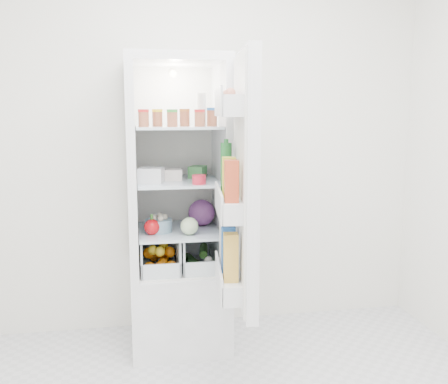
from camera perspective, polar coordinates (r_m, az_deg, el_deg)
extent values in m
cube|color=white|center=(3.37, -2.42, 6.26)|extent=(3.00, 0.02, 2.60)
cube|color=silver|center=(3.30, -5.12, -12.62)|extent=(0.60, 0.60, 0.50)
cube|color=silver|center=(3.07, -5.55, 14.80)|extent=(0.60, 0.60, 0.05)
cube|color=silver|center=(3.35, -5.76, 3.20)|extent=(0.60, 0.05, 1.25)
cube|color=silver|center=(3.07, -10.49, 2.53)|extent=(0.05, 0.60, 1.25)
cube|color=silver|center=(3.11, -0.30, 2.78)|extent=(0.05, 0.60, 1.25)
cube|color=white|center=(3.32, -5.72, 3.15)|extent=(0.50, 0.01, 1.25)
sphere|color=white|center=(3.28, -5.84, 13.31)|extent=(0.05, 0.05, 0.05)
cube|color=silver|center=(3.12, -5.21, -4.42)|extent=(0.49, 0.53, 0.01)
cube|color=silver|center=(3.06, -5.30, 1.22)|extent=(0.49, 0.53, 0.02)
cube|color=silver|center=(3.03, -5.39, 7.40)|extent=(0.49, 0.53, 0.02)
cylinder|color=#B21919|center=(2.89, -9.17, 8.22)|extent=(0.06, 0.06, 0.08)
cylinder|color=gold|center=(2.94, -7.62, 8.27)|extent=(0.06, 0.06, 0.08)
cylinder|color=#267226|center=(2.87, -5.93, 8.28)|extent=(0.06, 0.06, 0.08)
cylinder|color=brown|center=(2.97, -4.52, 8.34)|extent=(0.06, 0.06, 0.08)
cylinder|color=#B21919|center=(2.91, -2.80, 8.33)|extent=(0.06, 0.06, 0.08)
cylinder|color=#194C8C|center=(2.97, -1.38, 8.36)|extent=(0.06, 0.06, 0.08)
cylinder|color=white|center=(3.02, -2.59, 9.38)|extent=(0.06, 0.06, 0.19)
cube|color=silver|center=(2.96, -8.31, 1.91)|extent=(0.17, 0.17, 0.09)
cube|color=white|center=(3.07, -5.92, 2.00)|extent=(0.12, 0.12, 0.07)
cylinder|color=red|center=(2.88, -2.87, 1.43)|extent=(0.11, 0.11, 0.05)
cube|color=silver|center=(3.11, -8.34, 1.78)|extent=(0.15, 0.12, 0.04)
cube|color=#3E8842|center=(3.17, -3.04, 2.32)|extent=(0.13, 0.15, 0.07)
sphere|color=#4F1C51|center=(3.19, -2.59, -2.39)|extent=(0.17, 0.17, 0.17)
sphere|color=red|center=(3.00, -8.23, -3.98)|extent=(0.09, 0.09, 0.09)
cylinder|color=#80A6BF|center=(3.07, -7.49, -3.82)|extent=(0.18, 0.18, 0.08)
sphere|color=beige|center=(2.97, -3.97, -3.91)|extent=(0.11, 0.11, 0.11)
sphere|color=orange|center=(3.05, -8.51, -8.54)|extent=(0.07, 0.07, 0.07)
sphere|color=orange|center=(3.05, -7.27, -8.50)|extent=(0.07, 0.07, 0.07)
sphere|color=orange|center=(3.05, -6.04, -8.45)|extent=(0.07, 0.07, 0.07)
sphere|color=orange|center=(3.15, -8.60, -6.92)|extent=(0.07, 0.07, 0.07)
sphere|color=orange|center=(3.15, -7.41, -6.88)|extent=(0.07, 0.07, 0.07)
sphere|color=orange|center=(3.15, -6.22, -6.84)|extent=(0.07, 0.07, 0.07)
sphere|color=orange|center=(3.28, -8.02, -7.24)|extent=(0.07, 0.07, 0.07)
sphere|color=orange|center=(3.28, -6.79, -7.20)|extent=(0.07, 0.07, 0.07)
sphere|color=orange|center=(3.11, -6.96, -8.15)|extent=(0.07, 0.07, 0.07)
sphere|color=yellow|center=(3.08, -8.12, -6.59)|extent=(0.06, 0.06, 0.06)
sphere|color=yellow|center=(3.19, -6.93, -6.01)|extent=(0.06, 0.06, 0.06)
sphere|color=yellow|center=(3.04, -7.33, -6.77)|extent=(0.06, 0.06, 0.06)
cylinder|color=#1D4617|center=(3.18, -3.66, -7.87)|extent=(0.09, 0.21, 0.05)
cylinder|color=#1D4617|center=(3.23, -2.35, -6.70)|extent=(0.08, 0.21, 0.05)
sphere|color=white|center=(3.07, -2.66, -8.49)|extent=(0.05, 0.05, 0.05)
sphere|color=white|center=(3.09, -1.78, -7.80)|extent=(0.05, 0.05, 0.05)
cube|color=silver|center=(2.53, 2.55, 1.26)|extent=(0.12, 0.60, 1.30)
cube|color=white|center=(2.53, 1.76, 1.26)|extent=(0.07, 0.56, 1.26)
cube|color=silver|center=(2.50, 0.65, 9.79)|extent=(0.16, 0.51, 0.10)
cube|color=silver|center=(2.55, 0.63, -1.54)|extent=(0.16, 0.51, 0.10)
cube|color=silver|center=(2.65, 0.61, -10.07)|extent=(0.16, 0.51, 0.10)
sphere|color=#AB634D|center=(2.38, 0.76, 11.26)|extent=(0.05, 0.05, 0.05)
sphere|color=#AB634D|center=(2.46, 0.60, 11.19)|extent=(0.05, 0.05, 0.05)
sphere|color=#AB634D|center=(2.54, 0.45, 11.13)|extent=(0.05, 0.05, 0.05)
sphere|color=#AB634D|center=(2.62, 0.31, 11.08)|extent=(0.05, 0.05, 0.05)
sphere|color=#AB634D|center=(2.70, 0.17, 11.03)|extent=(0.05, 0.05, 0.05)
cylinder|color=#1A5E26|center=(2.67, 0.25, 2.87)|extent=(0.06, 0.06, 0.26)
cube|color=yellow|center=(2.49, 0.56, 1.72)|extent=(0.07, 0.07, 0.20)
cube|color=#C74323|center=(2.34, 0.86, 1.23)|extent=(0.07, 0.07, 0.20)
cube|color=white|center=(2.74, 0.24, -5.68)|extent=(0.08, 0.08, 0.24)
cube|color=blue|center=(2.60, 0.50, -6.53)|extent=(0.08, 0.08, 0.24)
cube|color=gold|center=(2.45, 0.78, -7.48)|extent=(0.08, 0.08, 0.24)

